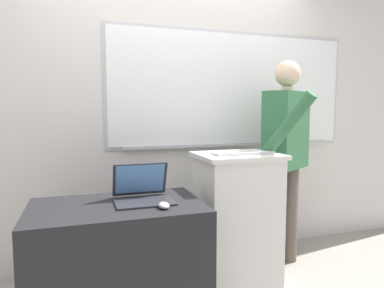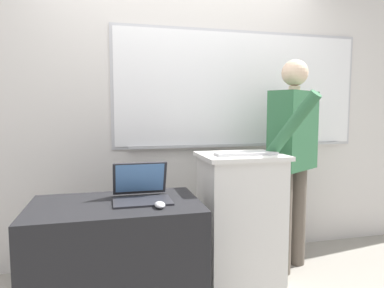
# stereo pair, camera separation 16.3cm
# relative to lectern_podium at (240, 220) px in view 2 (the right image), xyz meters

# --- Properties ---
(back_wall) EXTENTS (6.40, 0.17, 2.89)m
(back_wall) POSITION_rel_lectern_podium_xyz_m (-0.32, 0.66, 0.95)
(back_wall) COLOR silver
(back_wall) RESTS_ON ground_plane
(lectern_podium) EXTENTS (0.59, 0.49, 0.99)m
(lectern_podium) POSITION_rel_lectern_podium_xyz_m (0.00, 0.00, 0.00)
(lectern_podium) COLOR silver
(lectern_podium) RESTS_ON ground_plane
(side_desk) EXTENTS (1.00, 0.63, 0.75)m
(side_desk) POSITION_rel_lectern_podium_xyz_m (-0.90, -0.26, -0.12)
(side_desk) COLOR black
(side_desk) RESTS_ON ground_plane
(person_presenter) EXTENTS (0.60, 0.72, 1.70)m
(person_presenter) POSITION_rel_lectern_podium_xyz_m (0.51, 0.15, 0.49)
(person_presenter) COLOR brown
(person_presenter) RESTS_ON ground_plane
(laptop) EXTENTS (0.34, 0.31, 0.22)m
(laptop) POSITION_rel_lectern_podium_xyz_m (-0.74, -0.20, 0.32)
(laptop) COLOR #28282D
(laptop) RESTS_ON side_desk
(wireless_keyboard) EXTENTS (0.44, 0.13, 0.02)m
(wireless_keyboard) POSITION_rel_lectern_podium_xyz_m (0.01, -0.06, 0.50)
(wireless_keyboard) COLOR silver
(wireless_keyboard) RESTS_ON lectern_podium
(computer_mouse_by_laptop) EXTENTS (0.06, 0.10, 0.03)m
(computer_mouse_by_laptop) POSITION_rel_lectern_podium_xyz_m (-0.66, -0.42, 0.27)
(computer_mouse_by_laptop) COLOR #BCBCC1
(computer_mouse_by_laptop) RESTS_ON side_desk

